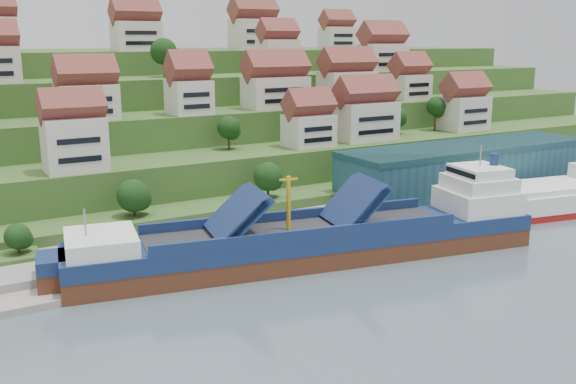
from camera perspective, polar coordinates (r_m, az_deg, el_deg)
ground at (r=100.36m, az=1.39°, el=-6.42°), size 300.00×300.00×0.00m
quay at (r=122.58m, az=5.64°, el=-2.24°), size 180.00×14.00×2.20m
hillside at (r=191.75m, az=-15.24°, el=5.94°), size 260.00×128.00×31.00m
hillside_village at (r=149.94m, az=-10.77°, el=9.45°), size 159.19×63.48×28.70m
hillside_trees at (r=131.31m, az=-14.17°, el=5.55°), size 144.69×61.66×30.92m
warehouse at (r=143.35m, az=15.63°, el=2.12°), size 60.00×15.00×10.00m
flagpole at (r=116.15m, az=6.40°, el=-0.19°), size 1.28×0.16×8.00m
cargo_ship at (r=101.65m, az=3.20°, el=-4.28°), size 75.70×25.03×16.56m
second_ship at (r=142.99m, az=23.85°, el=-0.34°), size 34.60×17.84×9.56m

